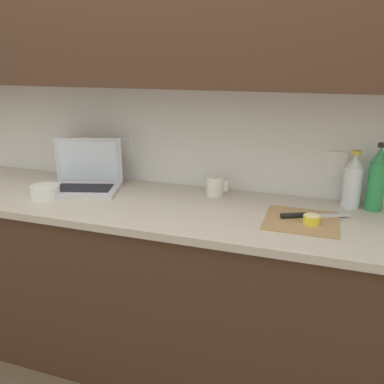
% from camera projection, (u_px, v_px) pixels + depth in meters
% --- Properties ---
extents(ground_plane, '(12.00, 12.00, 0.00)m').
position_uv_depth(ground_plane, '(170.00, 360.00, 2.19)').
color(ground_plane, brown).
rests_on(ground_plane, ground).
extents(wall_back, '(5.20, 0.38, 2.60)m').
position_uv_depth(wall_back, '(183.00, 56.00, 1.92)').
color(wall_back, white).
rests_on(wall_back, ground_plane).
extents(counter_unit, '(2.60, 0.63, 0.89)m').
position_uv_depth(counter_unit, '(165.00, 285.00, 2.05)').
color(counter_unit, '#472D1E').
rests_on(counter_unit, ground_plane).
extents(laptop, '(0.40, 0.33, 0.26)m').
position_uv_depth(laptop, '(86.00, 178.00, 2.12)').
color(laptop, silver).
rests_on(laptop, counter_unit).
extents(cutting_board, '(0.30, 0.28, 0.01)m').
position_uv_depth(cutting_board, '(301.00, 221.00, 1.71)').
color(cutting_board, tan).
rests_on(cutting_board, counter_unit).
extents(knife, '(0.29, 0.15, 0.02)m').
position_uv_depth(knife, '(303.00, 215.00, 1.73)').
color(knife, silver).
rests_on(knife, cutting_board).
extents(lemon_half_cut, '(0.07, 0.07, 0.04)m').
position_uv_depth(lemon_half_cut, '(312.00, 219.00, 1.66)').
color(lemon_half_cut, yellow).
rests_on(lemon_half_cut, cutting_board).
extents(bottle_green_soda, '(0.08, 0.08, 0.27)m').
position_uv_depth(bottle_green_soda, '(353.00, 182.00, 1.84)').
color(bottle_green_soda, silver).
rests_on(bottle_green_soda, counter_unit).
extents(bottle_oil_tall, '(0.08, 0.08, 0.31)m').
position_uv_depth(bottle_oil_tall, '(377.00, 180.00, 1.80)').
color(bottle_oil_tall, '#2D934C').
rests_on(bottle_oil_tall, counter_unit).
extents(measuring_cup, '(0.11, 0.09, 0.10)m').
position_uv_depth(measuring_cup, '(215.00, 186.00, 2.02)').
color(measuring_cup, silver).
rests_on(measuring_cup, counter_unit).
extents(bowl_white, '(0.14, 0.14, 0.06)m').
position_uv_depth(bowl_white, '(45.00, 191.00, 2.01)').
color(bowl_white, white).
rests_on(bowl_white, counter_unit).
extents(paper_towel_roll, '(0.12, 0.12, 0.23)m').
position_uv_depth(paper_towel_roll, '(70.00, 159.00, 2.29)').
color(paper_towel_roll, white).
rests_on(paper_towel_roll, counter_unit).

